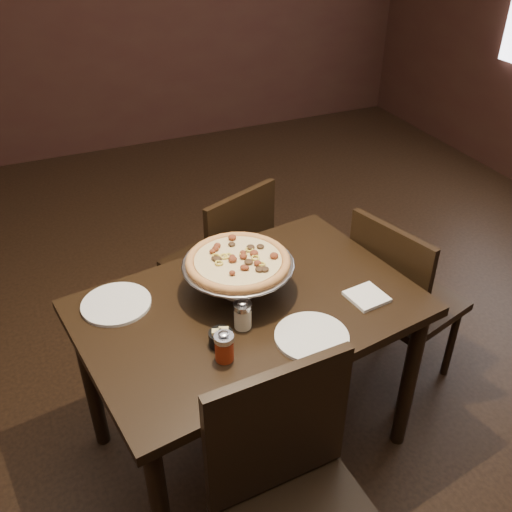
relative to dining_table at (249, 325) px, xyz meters
name	(u,v)px	position (x,y,z in m)	size (l,w,h in m)	color
room	(269,136)	(0.10, 0.07, 0.73)	(6.04, 7.04, 2.84)	black
dining_table	(249,325)	(0.00, 0.00, 0.00)	(1.36, 1.01, 0.78)	black
pizza_stand	(238,262)	(-0.01, 0.08, 0.25)	(0.42, 0.42, 0.17)	silver
parmesan_shaker	(243,315)	(-0.07, -0.11, 0.16)	(0.07, 0.07, 0.12)	beige
pepper_flake_shaker	(224,347)	(-0.19, -0.24, 0.16)	(0.07, 0.07, 0.12)	maroon
packet_caddy	(221,338)	(-0.17, -0.16, 0.13)	(0.08, 0.08, 0.07)	black
napkin_stack	(367,297)	(0.42, -0.15, 0.11)	(0.13, 0.13, 0.01)	white
plate_left	(116,304)	(-0.46, 0.19, 0.11)	(0.26, 0.26, 0.01)	white
plate_near	(312,337)	(0.13, -0.26, 0.11)	(0.26, 0.26, 0.01)	white
serving_spatula	(270,263)	(0.10, 0.04, 0.24)	(0.14, 0.14, 0.02)	silver
chair_far	(225,260)	(0.16, 0.70, -0.17)	(0.56, 0.56, 0.92)	black
chair_near	(298,508)	(-0.14, -0.69, -0.13)	(0.49, 0.49, 1.00)	black
chair_side	(399,298)	(0.78, 0.08, -0.17)	(0.53, 0.53, 0.92)	black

